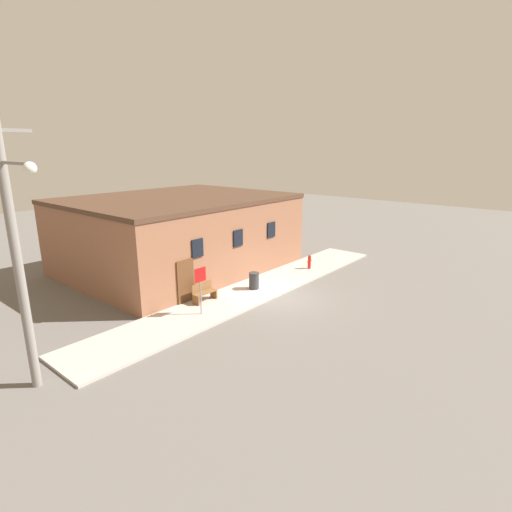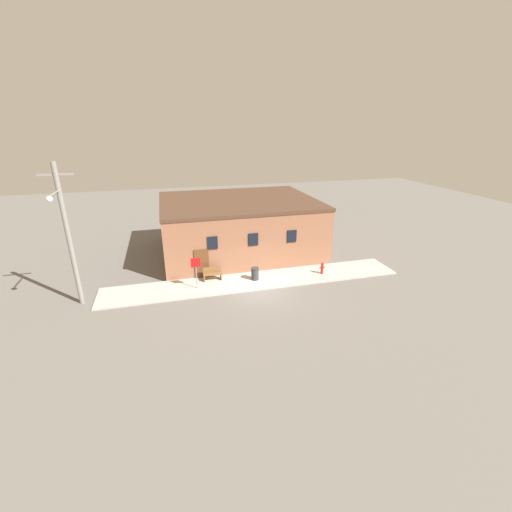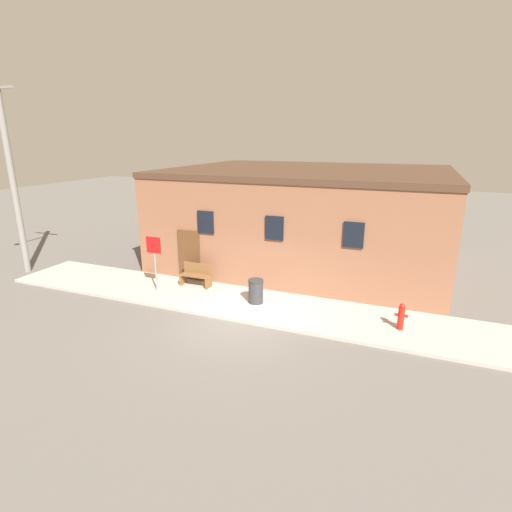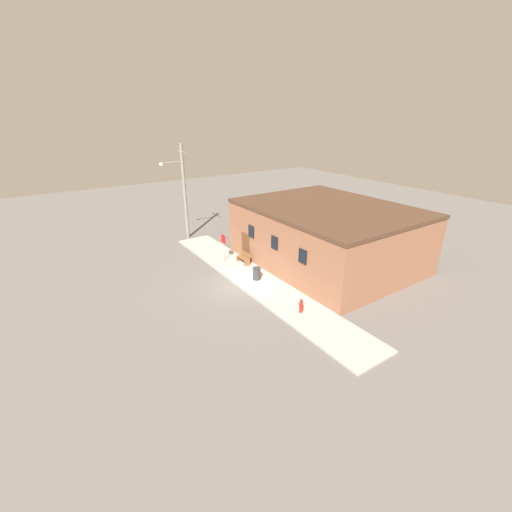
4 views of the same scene
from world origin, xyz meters
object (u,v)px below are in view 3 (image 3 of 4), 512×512
Objects in this scene: bench at (196,275)px; trash_bin at (256,291)px; fire_hydrant at (401,316)px; utility_pole at (8,171)px; stop_sign at (154,254)px.

trash_bin is at bearing -14.32° from bench.
fire_hydrant is 0.98× the size of trash_bin.
bench reaches higher than fire_hydrant.
utility_pole reaches higher than fire_hydrant.
stop_sign is 2.47× the size of trash_bin.
fire_hydrant is at bearing 0.46° from stop_sign.
stop_sign reaches higher than trash_bin.
bench is 1.44× the size of trash_bin.
fire_hydrant is 16.46m from utility_pole.
bench is (1.16, 1.06, -1.07)m from stop_sign.
stop_sign is (-8.97, -0.07, 1.07)m from fire_hydrant.
trash_bin is 0.10× the size of utility_pole.
stop_sign is at bearing -175.28° from trash_bin.
utility_pole is (-8.17, -1.15, 3.95)m from bench.
fire_hydrant is at bearing 0.57° from utility_pole.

